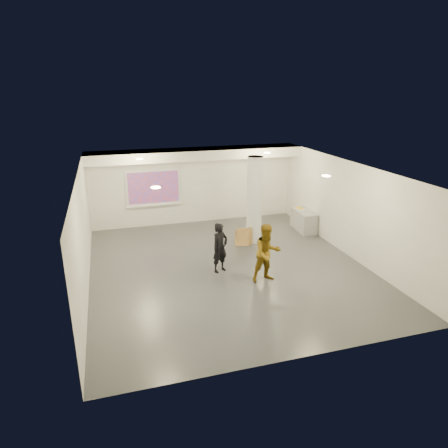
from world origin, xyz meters
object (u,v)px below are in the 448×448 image
object	(u,v)px
man	(267,253)
column	(254,200)
credenza	(304,221)
woman	(220,248)
projection_screen	(153,188)

from	to	relation	value
man	column	bearing A→B (deg)	72.67
column	credenza	world-z (taller)	column
credenza	woman	world-z (taller)	woman
woman	credenza	bearing A→B (deg)	5.65
woman	projection_screen	bearing A→B (deg)	79.11
column	credenza	bearing A→B (deg)	13.87
projection_screen	column	bearing A→B (deg)	-40.56
credenza	man	world-z (taller)	man
credenza	column	bearing A→B (deg)	-163.21
credenza	woman	size ratio (longest dim) A/B	0.88
credenza	projection_screen	bearing A→B (deg)	161.34
man	woman	bearing A→B (deg)	135.00
column	projection_screen	world-z (taller)	column
projection_screen	woman	distance (m)	4.88
column	woman	xyz separation A→B (m)	(-1.79, -1.99, -0.76)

